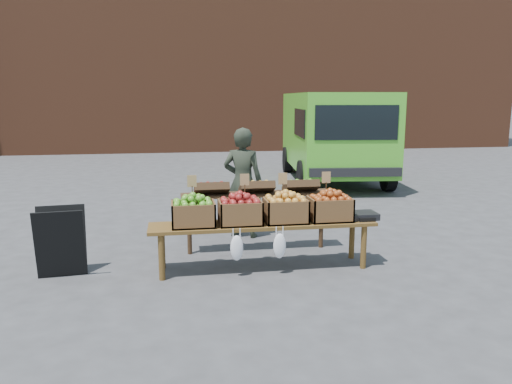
{
  "coord_description": "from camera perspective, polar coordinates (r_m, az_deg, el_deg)",
  "views": [
    {
      "loc": [
        -1.99,
        -5.96,
        2.04
      ],
      "look_at": [
        -0.95,
        0.23,
        0.85
      ],
      "focal_mm": 35.0,
      "sensor_mm": 36.0,
      "label": 1
    }
  ],
  "objects": [
    {
      "name": "crate_red_apples",
      "position": [
        5.99,
        3.39,
        -2.11
      ],
      "size": [
        0.5,
        0.4,
        0.28
      ],
      "primitive_type": null,
      "color": "gold",
      "rests_on": "display_bench"
    },
    {
      "name": "display_bench",
      "position": [
        6.04,
        0.79,
        -6.14
      ],
      "size": [
        2.7,
        0.56,
        0.57
      ],
      "primitive_type": null,
      "color": "brown",
      "rests_on": "ground"
    },
    {
      "name": "brick_building",
      "position": [
        21.26,
        -4.31,
        18.7
      ],
      "size": [
        24.0,
        4.0,
        10.0
      ],
      "primitive_type": "cube",
      "color": "brown",
      "rests_on": "ground"
    },
    {
      "name": "vendor",
      "position": [
        7.32,
        -1.5,
        1.06
      ],
      "size": [
        0.7,
        0.6,
        1.62
      ],
      "primitive_type": "imported",
      "rotation": [
        0.0,
        0.0,
        2.71
      ],
      "color": "#262D21",
      "rests_on": "ground"
    },
    {
      "name": "crate_russet_pears",
      "position": [
        5.89,
        -1.83,
        -2.31
      ],
      "size": [
        0.5,
        0.4,
        0.28
      ],
      "primitive_type": null,
      "color": "maroon",
      "rests_on": "display_bench"
    },
    {
      "name": "delivery_van",
      "position": [
        12.51,
        8.8,
        6.17
      ],
      "size": [
        2.73,
        5.01,
        2.15
      ],
      "primitive_type": null,
      "rotation": [
        0.0,
        0.0,
        -0.11
      ],
      "color": "#4FB629",
      "rests_on": "ground"
    },
    {
      "name": "ground",
      "position": [
        6.6,
        8.57,
        -7.38
      ],
      "size": [
        80.0,
        80.0,
        0.0
      ],
      "primitive_type": "plane",
      "color": "#414143"
    },
    {
      "name": "back_table",
      "position": [
        6.68,
        0.08,
        -2.42
      ],
      "size": [
        2.1,
        0.44,
        1.04
      ],
      "primitive_type": null,
      "color": "#382515",
      "rests_on": "ground"
    },
    {
      "name": "crate_golden_apples",
      "position": [
        5.85,
        -7.19,
        -2.5
      ],
      "size": [
        0.5,
        0.4,
        0.28
      ],
      "primitive_type": null,
      "color": "#509628",
      "rests_on": "display_bench"
    },
    {
      "name": "crate_green_apples",
      "position": [
        6.13,
        8.41,
        -1.9
      ],
      "size": [
        0.5,
        0.4,
        0.28
      ],
      "primitive_type": null,
      "color": "#AE4814",
      "rests_on": "display_bench"
    },
    {
      "name": "weighing_scale",
      "position": [
        6.3,
        12.07,
        -2.63
      ],
      "size": [
        0.34,
        0.3,
        0.08
      ],
      "primitive_type": "cube",
      "color": "black",
      "rests_on": "display_bench"
    },
    {
      "name": "chalkboard_sign",
      "position": [
        6.17,
        -21.41,
        -5.33
      ],
      "size": [
        0.57,
        0.35,
        0.82
      ],
      "primitive_type": null,
      "rotation": [
        0.0,
        0.0,
        0.1
      ],
      "color": "black",
      "rests_on": "ground"
    }
  ]
}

